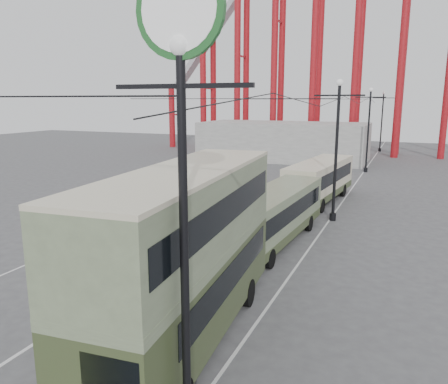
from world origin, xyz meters
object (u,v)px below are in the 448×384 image
at_px(double_decker_bus, 187,248).
at_px(single_decker_cream, 320,179).
at_px(single_decker_green, 275,214).
at_px(pedestrian, 200,274).
at_px(lamp_post_near, 181,108).

distance_m(double_decker_bus, single_decker_cream, 22.46).
distance_m(single_decker_green, pedestrian, 7.54).
bearing_deg(double_decker_bus, pedestrian, 105.29).
height_order(double_decker_bus, pedestrian, double_decker_bus).
bearing_deg(single_decker_green, lamp_post_near, -78.01).
distance_m(lamp_post_near, double_decker_bus, 6.22).
relative_size(lamp_post_near, single_decker_green, 0.98).
bearing_deg(pedestrian, lamp_post_near, 97.66).
bearing_deg(double_decker_bus, single_decker_green, 86.67).
height_order(single_decker_green, pedestrian, single_decker_green).
distance_m(lamp_post_near, pedestrian, 10.71).
bearing_deg(lamp_post_near, single_decker_green, 98.71).
distance_m(single_decker_green, single_decker_cream, 11.42).
xyz_separation_m(single_decker_cream, pedestrian, (-1.31, -18.82, -1.04)).
bearing_deg(single_decker_cream, pedestrian, -88.05).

